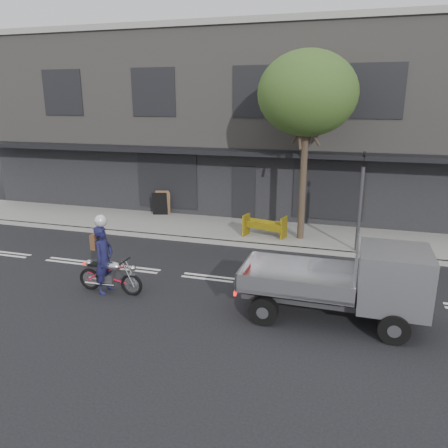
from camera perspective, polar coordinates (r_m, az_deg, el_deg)
ground at (r=13.07m, az=-2.08°, el=-7.02°), size 80.00×80.00×0.00m
sidewalk at (r=17.30m, az=2.86°, el=-0.95°), size 32.00×3.20×0.15m
kerb at (r=15.83m, az=1.48°, el=-2.57°), size 32.00×0.20×0.15m
building_main at (r=23.06m, az=7.00°, el=13.10°), size 26.00×10.00×8.00m
street_tree at (r=15.69m, az=10.83°, el=16.33°), size 3.40×3.40×6.74m
traffic_light_pole at (r=15.15m, az=17.32°, el=2.06°), size 0.12×0.12×3.50m
motorcycle at (r=12.35m, az=-14.67°, el=-6.42°), size 1.93×0.56×0.99m
rider at (r=12.27m, az=-15.42°, el=-4.48°), size 0.46×0.69×1.87m
flatbed_ute at (r=10.67m, az=19.10°, el=-6.86°), size 4.27×1.80×1.97m
construction_barrier at (r=16.09m, az=5.18°, el=-0.45°), size 1.63×0.99×0.85m
sandwich_board at (r=19.48m, az=-8.38°, el=2.62°), size 0.75×0.59×1.04m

